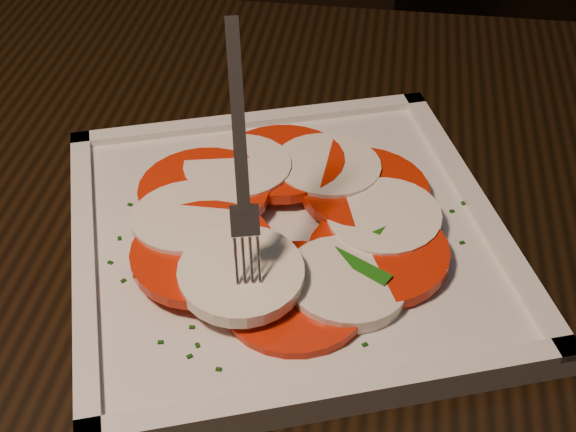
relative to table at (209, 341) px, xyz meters
The scene contains 4 objects.
table is the anchor object (origin of this frame).
plate 0.12m from the table, ahead, with size 0.30×0.30×0.01m, color silver.
caprese_salad 0.14m from the table, ahead, with size 0.25×0.26×0.03m.
fork 0.21m from the table, 30.34° to the right, with size 0.03×0.07×0.14m, color white, non-canonical shape.
Camera 1 is at (0.19, -0.31, 1.14)m, focal length 50.00 mm.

